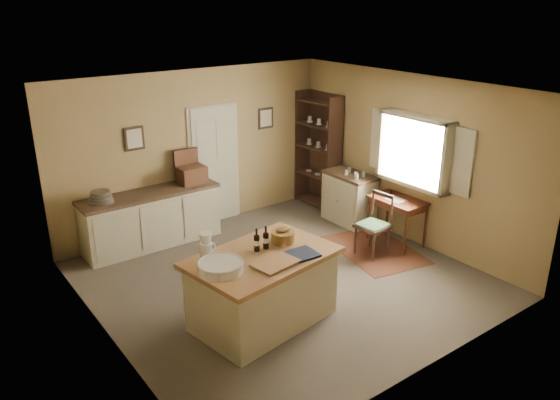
# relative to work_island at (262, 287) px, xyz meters

# --- Properties ---
(ground) EXTENTS (5.00, 5.00, 0.00)m
(ground) POSITION_rel_work_island_xyz_m (0.85, 0.69, -0.48)
(ground) COLOR #61554A
(ground) RESTS_ON ground
(wall_back) EXTENTS (5.00, 0.10, 2.70)m
(wall_back) POSITION_rel_work_island_xyz_m (0.85, 3.19, 0.87)
(wall_back) COLOR olive
(wall_back) RESTS_ON ground
(wall_front) EXTENTS (5.00, 0.10, 2.70)m
(wall_front) POSITION_rel_work_island_xyz_m (0.85, -1.81, 0.87)
(wall_front) COLOR olive
(wall_front) RESTS_ON ground
(wall_left) EXTENTS (0.10, 5.00, 2.70)m
(wall_left) POSITION_rel_work_island_xyz_m (-1.65, 0.69, 0.87)
(wall_left) COLOR olive
(wall_left) RESTS_ON ground
(wall_right) EXTENTS (0.10, 5.00, 2.70)m
(wall_right) POSITION_rel_work_island_xyz_m (3.35, 0.69, 0.87)
(wall_right) COLOR olive
(wall_right) RESTS_ON ground
(ceiling) EXTENTS (5.00, 5.00, 0.00)m
(ceiling) POSITION_rel_work_island_xyz_m (0.85, 0.69, 2.22)
(ceiling) COLOR silver
(ceiling) RESTS_ON wall_back
(door) EXTENTS (0.97, 0.06, 2.11)m
(door) POSITION_rel_work_island_xyz_m (1.20, 3.16, 0.57)
(door) COLOR #AEAC94
(door) RESTS_ON ground
(framed_prints) EXTENTS (2.82, 0.02, 0.38)m
(framed_prints) POSITION_rel_work_island_xyz_m (1.05, 3.17, 1.24)
(framed_prints) COLOR black
(framed_prints) RESTS_ON ground
(window) EXTENTS (0.25, 1.99, 1.12)m
(window) POSITION_rel_work_island_xyz_m (3.27, 0.49, 1.07)
(window) COLOR #B7AC8F
(window) RESTS_ON ground
(work_island) EXTENTS (1.90, 1.39, 1.20)m
(work_island) POSITION_rel_work_island_xyz_m (0.00, 0.00, 0.00)
(work_island) COLOR #B7AC8F
(work_island) RESTS_ON ground
(sideboard) EXTENTS (2.22, 0.63, 1.18)m
(sideboard) POSITION_rel_work_island_xyz_m (-0.14, 2.89, -0.00)
(sideboard) COLOR #B7AC8F
(sideboard) RESTS_ON ground
(rug) EXTENTS (1.39, 1.79, 0.01)m
(rug) POSITION_rel_work_island_xyz_m (2.60, 0.59, -0.48)
(rug) COLOR #502919
(rug) RESTS_ON ground
(writing_desk) EXTENTS (0.54, 0.89, 0.82)m
(writing_desk) POSITION_rel_work_island_xyz_m (3.05, 0.59, 0.19)
(writing_desk) COLOR #38180D
(writing_desk) RESTS_ON ground
(desk_chair) EXTENTS (0.49, 0.49, 0.96)m
(desk_chair) POSITION_rel_work_island_xyz_m (2.43, 0.52, -0.00)
(desk_chair) COLOR black
(desk_chair) RESTS_ON ground
(right_cabinet) EXTENTS (0.53, 0.95, 0.99)m
(right_cabinet) POSITION_rel_work_island_xyz_m (3.05, 1.70, -0.02)
(right_cabinet) COLOR #B7AC8F
(right_cabinet) RESTS_ON ground
(shelving_unit) EXTENTS (0.37, 0.97, 2.15)m
(shelving_unit) POSITION_rel_work_island_xyz_m (3.21, 2.69, 0.59)
(shelving_unit) COLOR black
(shelving_unit) RESTS_ON ground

